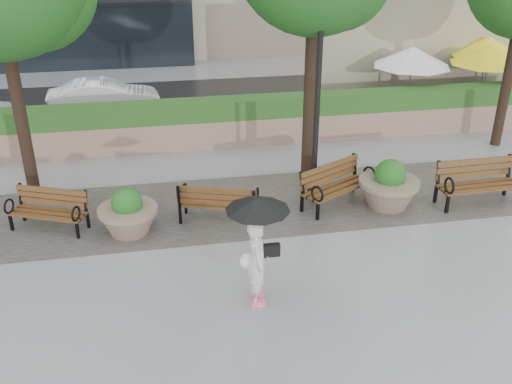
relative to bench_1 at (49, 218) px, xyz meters
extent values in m
plane|color=gray|center=(3.33, -2.66, -0.26)|extent=(100.00, 100.00, 0.00)
cube|color=#383330|center=(3.33, 0.34, -0.25)|extent=(28.00, 3.20, 0.01)
cube|color=#966F60|center=(3.33, 4.34, 0.14)|extent=(24.00, 0.80, 0.80)
cube|color=#1C4818|center=(3.33, 4.34, 0.82)|extent=(24.00, 0.75, 0.55)
cube|color=tan|center=(12.83, 7.34, 1.74)|extent=(10.00, 0.60, 4.00)
cube|color=#1C4818|center=(12.33, 5.14, 0.19)|extent=(8.00, 0.50, 0.90)
cube|color=black|center=(3.33, 8.34, -0.25)|extent=(40.00, 7.00, 0.00)
cube|color=#553118|center=(-0.01, -0.03, 0.14)|extent=(1.68, 1.09, 0.04)
cube|color=#553118|center=(0.09, 0.20, 0.42)|extent=(1.53, 0.74, 0.38)
cube|color=black|center=(0.00, -0.01, -0.05)|extent=(1.71, 1.17, 0.41)
torus|color=black|center=(-0.78, 0.12, 0.30)|extent=(0.17, 0.32, 0.33)
torus|color=black|center=(0.62, -0.48, 0.30)|extent=(0.17, 0.32, 0.33)
cube|color=#553118|center=(3.57, -0.27, 0.16)|extent=(1.77, 1.03, 0.05)
cube|color=#553118|center=(3.48, -0.52, 0.45)|extent=(1.65, 0.65, 0.40)
cube|color=black|center=(3.56, -0.30, -0.04)|extent=(1.80, 1.12, 0.43)
torus|color=black|center=(4.38, -0.37, 0.33)|extent=(0.16, 0.35, 0.35)
torus|color=black|center=(2.86, 0.14, 0.33)|extent=(0.16, 0.35, 0.35)
cube|color=#553118|center=(6.31, -0.05, 0.18)|extent=(1.83, 1.33, 0.05)
cube|color=#553118|center=(6.17, 0.19, 0.49)|extent=(1.63, 0.97, 0.42)
cube|color=black|center=(6.29, -0.03, -0.03)|extent=(1.88, 1.42, 0.46)
torus|color=black|center=(5.65, -0.62, 0.36)|extent=(0.22, 0.35, 0.37)
torus|color=black|center=(7.14, 0.19, 0.36)|extent=(0.22, 0.35, 0.37)
cube|color=#553118|center=(9.48, -0.61, 0.21)|extent=(1.93, 0.64, 0.05)
cube|color=#553118|center=(9.47, -0.31, 0.54)|extent=(1.91, 0.19, 0.45)
cube|color=black|center=(9.48, -0.58, -0.01)|extent=(1.93, 0.74, 0.49)
torus|color=black|center=(8.59, -0.83, 0.40)|extent=(0.07, 0.39, 0.39)
cylinder|color=#7F6B56|center=(1.65, -0.47, 0.29)|extent=(1.23, 1.23, 0.10)
sphere|color=#174D16|center=(1.65, -0.47, 0.46)|extent=(0.63, 0.63, 0.63)
cylinder|color=#7F6B56|center=(7.42, -0.30, 0.35)|extent=(1.36, 1.36, 0.11)
sphere|color=#174D16|center=(7.42, -0.30, 0.53)|extent=(0.70, 0.70, 0.70)
cylinder|color=black|center=(5.86, 0.40, 1.85)|extent=(0.12, 0.12, 4.21)
cylinder|color=black|center=(5.86, 0.40, -0.11)|extent=(0.28, 0.28, 0.30)
sphere|color=black|center=(5.86, 0.40, 4.00)|extent=(0.24, 0.24, 0.24)
cylinder|color=black|center=(-0.56, 1.62, 2.16)|extent=(0.28, 0.28, 4.83)
cylinder|color=black|center=(5.94, 1.30, 2.24)|extent=(0.28, 0.28, 4.99)
cylinder|color=black|center=(12.07, 2.86, 1.85)|extent=(0.28, 0.28, 4.21)
cylinder|color=black|center=(10.53, 5.68, -0.21)|extent=(0.40, 0.40, 0.10)
cylinder|color=#99999E|center=(10.53, 5.68, 0.84)|extent=(0.06, 0.06, 2.20)
cone|color=white|center=(10.53, 5.68, 1.74)|extent=(2.50, 2.50, 0.60)
cylinder|color=black|center=(13.11, 5.53, -0.21)|extent=(0.40, 0.40, 0.10)
cylinder|color=#99999E|center=(13.11, 5.53, 0.84)|extent=(0.06, 0.06, 2.20)
cone|color=yellow|center=(13.11, 5.53, 1.74)|extent=(2.50, 2.50, 0.60)
cylinder|color=black|center=(13.78, 6.77, -0.21)|extent=(0.40, 0.40, 0.10)
cylinder|color=#99999E|center=(13.78, 6.77, 0.84)|extent=(0.06, 0.06, 2.20)
cone|color=yellow|center=(13.78, 6.77, 1.74)|extent=(2.50, 2.50, 0.60)
imported|color=white|center=(0.78, 7.79, 0.34)|extent=(3.69, 1.47, 1.19)
imported|color=beige|center=(3.84, -3.27, 0.56)|extent=(0.48, 0.64, 1.64)
cube|color=#F2598C|center=(3.86, -3.15, -0.22)|extent=(0.13, 0.24, 0.08)
cube|color=#F2598C|center=(3.82, -3.41, -0.22)|extent=(0.13, 0.24, 0.08)
cube|color=black|center=(4.07, -3.25, 0.72)|extent=(0.14, 0.32, 0.23)
sphere|color=white|center=(3.72, -3.03, 0.41)|extent=(0.29, 0.29, 0.29)
cylinder|color=black|center=(3.85, -3.22, 1.18)|extent=(0.02, 0.02, 0.87)
cone|color=black|center=(3.85, -3.22, 1.59)|extent=(1.07, 1.07, 0.23)
camera|label=1|loc=(2.33, -11.17, 5.69)|focal=40.00mm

